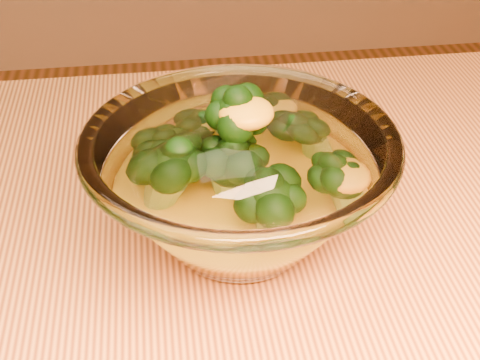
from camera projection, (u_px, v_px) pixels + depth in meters
glass_bowl at (240, 185)px, 0.49m from camera, size 0.23×0.23×0.10m
cheese_sauce at (240, 208)px, 0.50m from camera, size 0.13×0.13×0.04m
broccoli_heap at (239, 161)px, 0.49m from camera, size 0.15×0.15×0.09m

